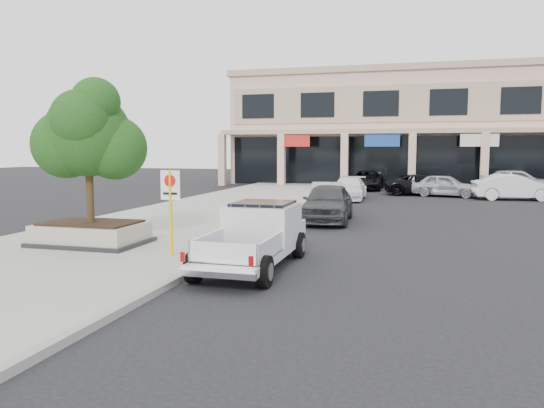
# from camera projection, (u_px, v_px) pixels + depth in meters

# --- Properties ---
(ground) EXTENTS (120.00, 120.00, 0.00)m
(ground) POSITION_uv_depth(u_px,v_px,m) (277.00, 261.00, 14.30)
(ground) COLOR black
(ground) RESTS_ON ground
(sidewalk) EXTENTS (8.00, 52.00, 0.15)m
(sidewalk) POSITION_uv_depth(u_px,v_px,m) (185.00, 221.00, 21.52)
(sidewalk) COLOR gray
(sidewalk) RESTS_ON ground
(curb) EXTENTS (0.20, 52.00, 0.15)m
(curb) POSITION_uv_depth(u_px,v_px,m) (279.00, 225.00, 20.45)
(curb) COLOR gray
(curb) RESTS_ON ground
(strip_mall) EXTENTS (40.55, 12.43, 9.50)m
(strip_mall) POSITION_uv_depth(u_px,v_px,m) (476.00, 128.00, 44.12)
(strip_mall) COLOR tan
(strip_mall) RESTS_ON ground
(planter) EXTENTS (3.20, 2.20, 0.68)m
(planter) POSITION_uv_depth(u_px,v_px,m) (91.00, 233.00, 15.91)
(planter) COLOR black
(planter) RESTS_ON sidewalk
(planter_tree) EXTENTS (2.90, 2.55, 4.00)m
(planter_tree) POSITION_uv_depth(u_px,v_px,m) (95.00, 135.00, 15.71)
(planter_tree) COLOR black
(planter_tree) RESTS_ON planter
(no_parking_sign) EXTENTS (0.55, 0.09, 2.30)m
(no_parking_sign) POSITION_uv_depth(u_px,v_px,m) (171.00, 201.00, 14.00)
(no_parking_sign) COLOR yellow
(no_parking_sign) RESTS_ON sidewalk
(hedge) EXTENTS (1.10, 0.99, 0.93)m
(hedge) POSITION_uv_depth(u_px,v_px,m) (252.00, 211.00, 20.48)
(hedge) COLOR #1E3F12
(hedge) RESTS_ON sidewalk
(pickup_truck) EXTENTS (1.90, 5.11, 1.61)m
(pickup_truck) POSITION_uv_depth(u_px,v_px,m) (252.00, 237.00, 13.27)
(pickup_truck) COLOR white
(pickup_truck) RESTS_ON ground
(curb_car_a) EXTENTS (2.13, 4.75, 1.59)m
(curb_car_a) POSITION_uv_depth(u_px,v_px,m) (328.00, 203.00, 21.78)
(curb_car_a) COLOR #333638
(curb_car_a) RESTS_ON ground
(curb_car_b) EXTENTS (1.96, 4.28, 1.36)m
(curb_car_b) POSITION_uv_depth(u_px,v_px,m) (327.00, 196.00, 25.82)
(curb_car_b) COLOR #A2A6AA
(curb_car_b) RESTS_ON ground
(curb_car_c) EXTENTS (1.98, 4.63, 1.33)m
(curb_car_c) POSITION_uv_depth(u_px,v_px,m) (349.00, 188.00, 31.22)
(curb_car_c) COLOR white
(curb_car_c) RESTS_ON ground
(curb_car_d) EXTENTS (2.36, 5.03, 1.39)m
(curb_car_d) POSITION_uv_depth(u_px,v_px,m) (366.00, 180.00, 38.80)
(curb_car_d) COLOR black
(curb_car_d) RESTS_ON ground
(lot_car_a) EXTENTS (4.41, 2.47, 1.42)m
(lot_car_a) POSITION_uv_depth(u_px,v_px,m) (445.00, 185.00, 33.13)
(lot_car_a) COLOR #A8AAB0
(lot_car_a) RESTS_ON ground
(lot_car_b) EXTENTS (4.74, 2.11, 1.51)m
(lot_car_b) POSITION_uv_depth(u_px,v_px,m) (514.00, 187.00, 31.00)
(lot_car_b) COLOR silver
(lot_car_b) RESTS_ON ground
(lot_car_d) EXTENTS (5.10, 2.89, 1.34)m
(lot_car_d) POSITION_uv_depth(u_px,v_px,m) (422.00, 185.00, 34.29)
(lot_car_d) COLOR black
(lot_car_d) RESTS_ON ground
(lot_car_e) EXTENTS (5.09, 2.44, 1.68)m
(lot_car_e) POSITION_uv_depth(u_px,v_px,m) (517.00, 181.00, 35.54)
(lot_car_e) COLOR #A2A5AA
(lot_car_e) RESTS_ON ground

